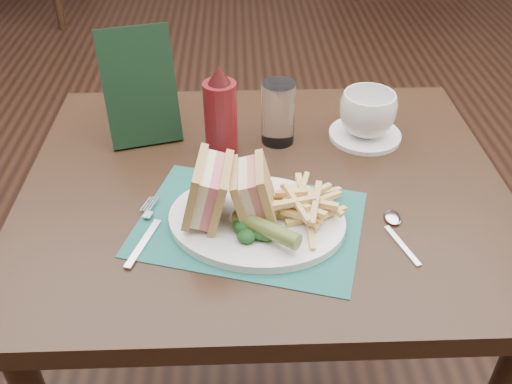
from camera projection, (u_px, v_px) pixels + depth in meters
floor at (255, 274)px, 1.92m from camera, size 7.00×7.00×0.00m
table_main at (263, 315)px, 1.30m from camera, size 0.90×0.75×0.75m
placemat at (250, 223)px, 0.97m from camera, size 0.43×0.36×0.00m
plate at (257, 220)px, 0.96m from camera, size 0.34×0.30×0.01m
sandwich_half_a at (195, 189)px, 0.93m from camera, size 0.09×0.12×0.11m
sandwich_half_b at (240, 191)px, 0.94m from camera, size 0.08×0.10×0.10m
kale_garnish at (256, 230)px, 0.91m from camera, size 0.11×0.08×0.03m
pickle_spear at (266, 229)px, 0.90m from camera, size 0.11×0.10×0.03m
fries_pile at (303, 201)px, 0.95m from camera, size 0.18×0.20×0.05m
fork at (145, 229)px, 0.95m from camera, size 0.08×0.17×0.01m
spoon at (399, 234)px, 0.94m from camera, size 0.08×0.15×0.01m
saucer at (365, 135)px, 1.19m from camera, size 0.17×0.17×0.01m
coffee_cup at (368, 114)px, 1.16m from camera, size 0.16×0.16×0.09m
drinking_glass at (278, 113)px, 1.15m from camera, size 0.09×0.09×0.13m
ketchup_bottle at (220, 110)px, 1.10m from camera, size 0.08×0.08×0.19m
check_presenter at (140, 87)px, 1.13m from camera, size 0.16×0.12×0.23m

